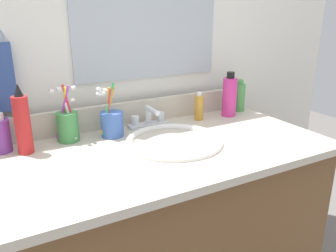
% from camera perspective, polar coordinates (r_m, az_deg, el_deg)
% --- Properties ---
extents(vanity_cabinet, '(1.06, 0.52, 0.73)m').
position_cam_1_polar(vanity_cabinet, '(1.33, -0.57, -19.17)').
color(vanity_cabinet, brown).
rests_on(vanity_cabinet, ground_plane).
extents(countertop, '(1.10, 0.57, 0.03)m').
position_cam_1_polar(countertop, '(1.14, -0.63, -4.07)').
color(countertop, beige).
rests_on(countertop, vanity_cabinet).
extents(backsplash, '(1.10, 0.02, 0.09)m').
position_cam_1_polar(backsplash, '(1.35, -6.13, 2.16)').
color(backsplash, beige).
rests_on(backsplash, countertop).
extents(back_wall, '(2.20, 0.04, 1.30)m').
position_cam_1_polar(back_wall, '(1.45, -6.89, -2.76)').
color(back_wall, white).
rests_on(back_wall, ground_plane).
extents(mirror_panel, '(0.60, 0.01, 0.56)m').
position_cam_1_polar(mirror_panel, '(1.37, -3.37, 19.64)').
color(mirror_panel, '#B2BCC6').
extents(sink_basin, '(0.33, 0.33, 0.11)m').
position_cam_1_polar(sink_basin, '(1.18, 1.03, -4.11)').
color(sink_basin, white).
rests_on(sink_basin, countertop).
extents(faucet, '(0.16, 0.10, 0.08)m').
position_cam_1_polar(faucet, '(1.32, -3.15, 1.08)').
color(faucet, silver).
rests_on(faucet, countertop).
extents(bottle_oil_amber, '(0.04, 0.04, 0.12)m').
position_cam_1_polar(bottle_oil_amber, '(1.40, 5.14, 3.14)').
color(bottle_oil_amber, gold).
rests_on(bottle_oil_amber, countertop).
extents(bottle_cream_purple, '(0.06, 0.06, 0.13)m').
position_cam_1_polar(bottle_cream_purple, '(1.20, -26.05, -1.33)').
color(bottle_cream_purple, '#7A3899').
rests_on(bottle_cream_purple, countertop).
extents(bottle_toner_green, '(0.06, 0.06, 0.14)m').
position_cam_1_polar(bottle_toner_green, '(1.55, 11.59, 4.82)').
color(bottle_toner_green, '#4C9E4C').
rests_on(bottle_toner_green, countertop).
extents(bottle_soap_pink, '(0.06, 0.06, 0.19)m').
position_cam_1_polar(bottle_soap_pink, '(1.46, 10.13, 4.87)').
color(bottle_soap_pink, '#D8338C').
rests_on(bottle_soap_pink, countertop).
extents(bottle_spray_red, '(0.05, 0.05, 0.22)m').
position_cam_1_polar(bottle_spray_red, '(1.14, -22.93, 0.49)').
color(bottle_spray_red, red).
rests_on(bottle_spray_red, countertop).
extents(cup_blue_plastic, '(0.09, 0.08, 0.19)m').
position_cam_1_polar(cup_blue_plastic, '(1.23, -9.31, 0.54)').
color(cup_blue_plastic, '#3F66B7').
rests_on(cup_blue_plastic, countertop).
extents(cup_green, '(0.08, 0.08, 0.20)m').
position_cam_1_polar(cup_green, '(1.21, -16.26, 0.12)').
color(cup_green, '#3F8C47').
rests_on(cup_green, countertop).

